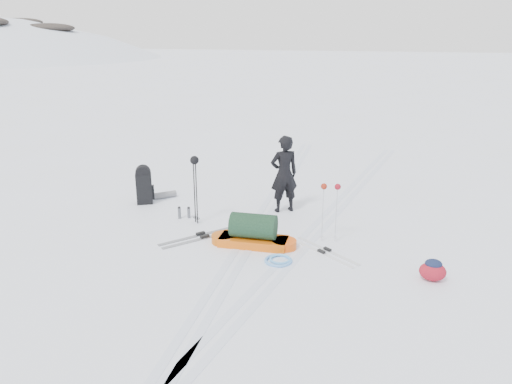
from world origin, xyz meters
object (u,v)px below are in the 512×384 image
pulk_sled (253,233)px  ski_poles_black (195,169)px  expedition_rucksack (147,185)px  skier (284,174)px

pulk_sled → ski_poles_black: 2.02m
pulk_sled → expedition_rucksack: expedition_rucksack is taller
pulk_sled → ski_poles_black: bearing=149.3°
pulk_sled → ski_poles_black: size_ratio=1.15×
expedition_rucksack → ski_poles_black: size_ratio=0.65×
skier → ski_poles_black: skier is taller
skier → expedition_rucksack: (-3.36, -0.40, -0.46)m
skier → expedition_rucksack: bearing=-28.0°
skier → expedition_rucksack: skier is taller
expedition_rucksack → skier: bearing=-21.5°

